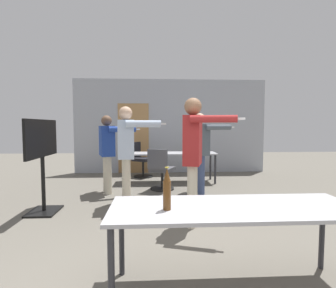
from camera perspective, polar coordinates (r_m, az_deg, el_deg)
The scene contains 11 objects.
back_wall at distance 7.83m, azimuth 0.33°, elevation 3.79°, with size 5.67×0.12×2.76m.
conference_table_near at distance 2.32m, azimuth 14.22°, elevation -14.51°, with size 2.06×0.72×0.73m.
conference_table_far at distance 6.47m, azimuth 0.20°, elevation -2.48°, with size 2.32×0.65×0.73m.
tv_screen at distance 4.64m, azimuth -25.71°, elevation -2.18°, with size 0.44×1.15×1.50m.
person_near_casual at distance 3.62m, azimuth 5.63°, elevation -0.86°, with size 0.74×0.72×1.78m.
person_far_watching at distance 5.41m, azimuth 7.02°, elevation -0.34°, with size 0.88×0.63×1.65m.
person_left_plaid at distance 5.54m, azimuth -13.01°, elevation -0.67°, with size 0.89×0.67×1.61m.
person_center_tall at distance 4.61m, azimuth -8.96°, elevation -0.59°, with size 0.85×0.70×1.73m.
office_chair_mid_tucked at distance 7.23m, azimuth -5.94°, elevation -3.58°, with size 0.68×0.66×0.95m.
office_chair_near_pushed at distance 5.71m, azimuth -1.57°, elevation -5.90°, with size 0.62×0.66×0.91m.
beer_bottle at distance 2.10m, azimuth -0.23°, elevation -9.92°, with size 0.06×0.06×0.34m.
Camera 1 is at (-0.51, -1.50, 1.40)m, focal length 28.00 mm.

